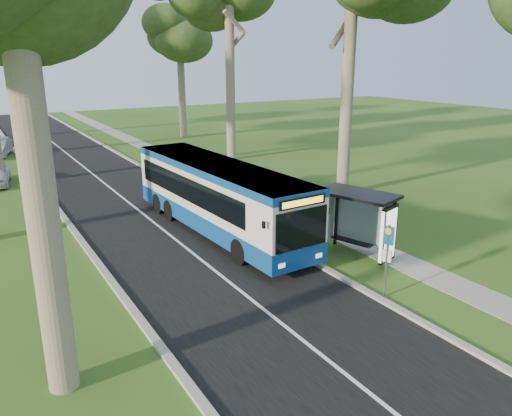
{
  "coord_description": "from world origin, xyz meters",
  "views": [
    {
      "loc": [
        -10.79,
        -14.98,
        7.49
      ],
      "look_at": [
        -0.86,
        1.59,
        1.6
      ],
      "focal_mm": 35.0,
      "sensor_mm": 36.0,
      "label": 1
    }
  ],
  "objects_px": {
    "bus_stop_sign": "(387,253)",
    "bus_shelter": "(367,214)",
    "litter_bin": "(278,219)",
    "bus": "(218,197)"
  },
  "relations": [
    {
      "from": "bus",
      "to": "bus_shelter",
      "type": "distance_m",
      "value": 6.57
    },
    {
      "from": "bus",
      "to": "bus_shelter",
      "type": "relative_size",
      "value": 3.53
    },
    {
      "from": "bus_stop_sign",
      "to": "litter_bin",
      "type": "height_order",
      "value": "bus_stop_sign"
    },
    {
      "from": "bus",
      "to": "bus_stop_sign",
      "type": "distance_m",
      "value": 8.53
    },
    {
      "from": "bus",
      "to": "bus_stop_sign",
      "type": "height_order",
      "value": "bus"
    },
    {
      "from": "bus",
      "to": "bus_stop_sign",
      "type": "relative_size",
      "value": 4.78
    },
    {
      "from": "litter_bin",
      "to": "bus",
      "type": "bearing_deg",
      "value": 158.32
    },
    {
      "from": "bus_shelter",
      "to": "bus_stop_sign",
      "type": "bearing_deg",
      "value": -139.18
    },
    {
      "from": "bus",
      "to": "litter_bin",
      "type": "xyz_separation_m",
      "value": [
        2.51,
        -1.0,
        -1.12
      ]
    },
    {
      "from": "bus_stop_sign",
      "to": "bus_shelter",
      "type": "relative_size",
      "value": 0.74
    }
  ]
}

